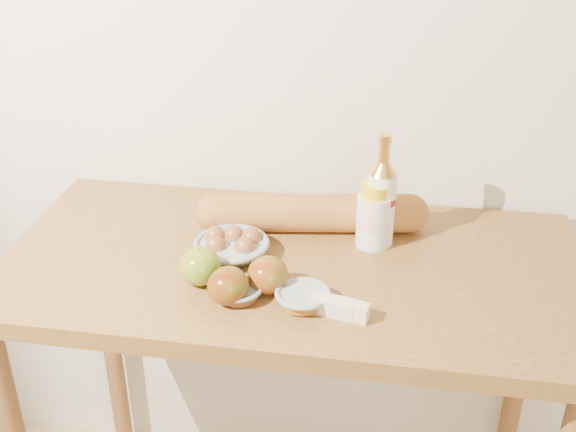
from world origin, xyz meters
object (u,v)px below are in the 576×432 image
object	(u,v)px
bourbon_bottle	(381,200)
baguette	(312,213)
cream_bottle	(373,217)
egg_bowl	(232,246)
table	(290,309)

from	to	relation	value
bourbon_bottle	baguette	xyz separation A→B (m)	(-0.15, 0.03, -0.06)
bourbon_bottle	cream_bottle	bearing A→B (deg)	-145.49
bourbon_bottle	egg_bowl	world-z (taller)	bourbon_bottle
cream_bottle	egg_bowl	bearing A→B (deg)	-176.89
baguette	table	bearing A→B (deg)	-109.71
cream_bottle	egg_bowl	xyz separation A→B (m)	(-0.29, -0.09, -0.04)
bourbon_bottle	baguette	world-z (taller)	bourbon_bottle
table	bourbon_bottle	bearing A→B (deg)	30.46
table	egg_bowl	world-z (taller)	egg_bowl
cream_bottle	baguette	world-z (taller)	cream_bottle
cream_bottle	baguette	distance (m)	0.14
bourbon_bottle	baguette	size ratio (longest dim) A/B	0.48
table	baguette	world-z (taller)	baguette
bourbon_bottle	baguette	distance (m)	0.16
bourbon_bottle	cream_bottle	size ratio (longest dim) A/B	1.75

